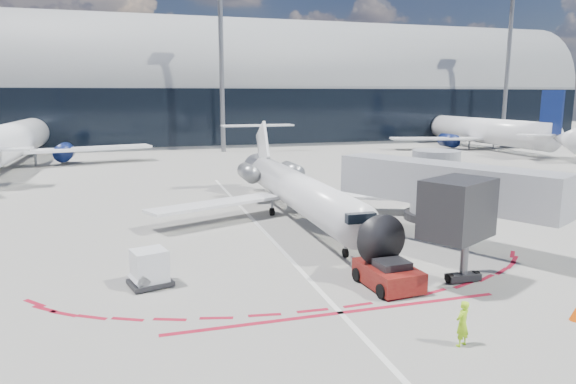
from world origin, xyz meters
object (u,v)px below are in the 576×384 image
object	(u,v)px
ramp_worker	(462,323)
uld_container	(150,268)
pushback_tug	(388,275)
regional_jet	(295,188)

from	to	relation	value
ramp_worker	uld_container	distance (m)	13.41
ramp_worker	pushback_tug	bearing A→B (deg)	-113.23
pushback_tug	ramp_worker	size ratio (longest dim) A/B	3.14
pushback_tug	ramp_worker	world-z (taller)	ramp_worker
uld_container	pushback_tug	bearing A→B (deg)	-32.60
regional_jet	pushback_tug	world-z (taller)	regional_jet
regional_jet	uld_container	bearing A→B (deg)	-133.49
ramp_worker	uld_container	size ratio (longest dim) A/B	0.76
regional_jet	ramp_worker	bearing A→B (deg)	-89.82
ramp_worker	uld_container	xyz separation A→B (m)	(-10.12, 8.80, 0.02)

